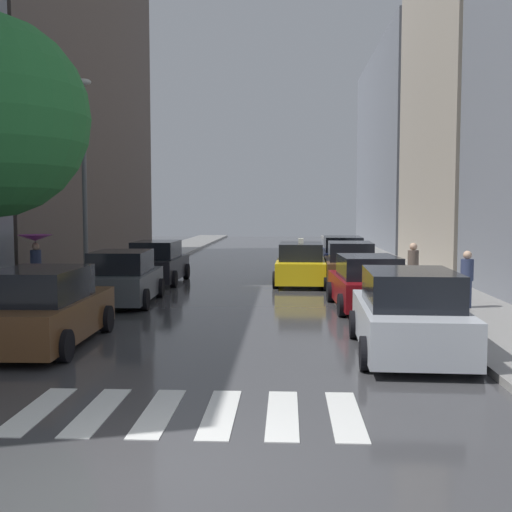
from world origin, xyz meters
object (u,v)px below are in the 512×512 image
at_px(parked_car_right_third, 350,266).
at_px(pedestrian_by_kerb, 36,249).
at_px(parked_car_right_fourth, 342,255).
at_px(pedestrian_far_side, 413,267).
at_px(pedestrian_foreground, 467,278).
at_px(lamp_post_left, 84,170).
at_px(parked_car_left_third, 158,263).
at_px(parked_car_right_second, 367,284).
at_px(parked_car_right_nearest, 409,315).
at_px(parked_car_left_second, 123,279).
at_px(parked_car_left_nearest, 42,309).
at_px(taxi_midroad, 301,265).

bearing_deg(parked_car_right_third, pedestrian_by_kerb, 108.67).
relative_size(parked_car_right_fourth, pedestrian_far_side, 2.84).
bearing_deg(pedestrian_by_kerb, parked_car_right_fourth, 158.30).
height_order(pedestrian_foreground, lamp_post_left, lamp_post_left).
bearing_deg(parked_car_left_third, pedestrian_by_kerb, 141.59).
bearing_deg(pedestrian_by_kerb, parked_car_right_third, 136.97).
bearing_deg(parked_car_right_second, parked_car_right_nearest, 178.36).
height_order(parked_car_left_third, parked_car_right_second, parked_car_left_third).
distance_m(parked_car_left_second, parked_car_right_third, 8.85).
height_order(parked_car_left_nearest, parked_car_right_nearest, parked_car_right_nearest).
height_order(parked_car_right_nearest, pedestrian_far_side, pedestrian_far_side).
bearing_deg(pedestrian_far_side, pedestrian_foreground, 143.19).
relative_size(parked_car_right_fourth, lamp_post_left, 0.66).
xyz_separation_m(parked_car_left_third, parked_car_right_nearest, (7.64, -11.99, 0.02)).
xyz_separation_m(parked_car_right_nearest, lamp_post_left, (-9.42, 8.57, 3.48)).
distance_m(parked_car_left_third, taxi_midroad, 5.72).
height_order(parked_car_left_second, parked_car_right_third, parked_car_right_third).
xyz_separation_m(parked_car_left_third, lamp_post_left, (-1.78, -3.42, 3.51)).
relative_size(parked_car_right_fourth, pedestrian_foreground, 2.94).
height_order(parked_car_left_second, pedestrian_far_side, pedestrian_far_side).
bearing_deg(parked_car_right_third, parked_car_left_second, 123.98).
xyz_separation_m(parked_car_left_second, pedestrian_by_kerb, (-3.34, 1.44, 0.85)).
height_order(parked_car_right_third, pedestrian_by_kerb, pedestrian_by_kerb).
height_order(parked_car_right_third, taxi_midroad, taxi_midroad).
distance_m(parked_car_left_third, pedestrian_foreground, 12.29).
bearing_deg(parked_car_right_nearest, parked_car_right_fourth, 1.62).
distance_m(parked_car_left_nearest, parked_car_left_second, 6.03).
relative_size(parked_car_right_third, pedestrian_by_kerb, 2.15).
xyz_separation_m(parked_car_left_nearest, parked_car_right_second, (7.63, 5.33, -0.04)).
xyz_separation_m(parked_car_right_second, lamp_post_left, (-9.32, 2.81, 3.54)).
xyz_separation_m(parked_car_right_second, pedestrian_by_kerb, (-10.82, 2.13, 0.88)).
relative_size(parked_car_right_third, parked_car_right_fourth, 0.87).
xyz_separation_m(parked_car_right_third, lamp_post_left, (-9.34, -2.59, 3.50)).
bearing_deg(parked_car_left_second, pedestrian_far_side, -81.01).
xyz_separation_m(parked_car_right_fourth, pedestrian_by_kerb, (-11.02, -8.64, 0.84)).
distance_m(parked_car_left_second, parked_car_right_fourth, 12.67).
bearing_deg(parked_car_right_third, lamp_post_left, 107.40).
bearing_deg(taxi_midroad, parked_car_left_second, 135.32).
height_order(parked_car_right_nearest, pedestrian_foreground, pedestrian_foreground).
bearing_deg(parked_car_right_nearest, parked_car_left_third, 34.52).
relative_size(parked_car_right_nearest, parked_car_right_fourth, 0.93).
distance_m(parked_car_left_third, parked_car_right_third, 7.61).
height_order(parked_car_right_third, lamp_post_left, lamp_post_left).
bearing_deg(pedestrian_foreground, lamp_post_left, -23.85).
height_order(parked_car_right_fourth, pedestrian_foreground, pedestrian_foreground).
bearing_deg(parked_car_right_second, parked_car_left_second, 82.04).
relative_size(taxi_midroad, pedestrian_foreground, 2.85).
distance_m(parked_car_left_nearest, parked_car_right_nearest, 7.74).
relative_size(parked_car_left_nearest, parked_car_left_second, 1.10).
xyz_separation_m(parked_car_left_second, parked_car_right_fourth, (7.69, 10.08, 0.01)).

